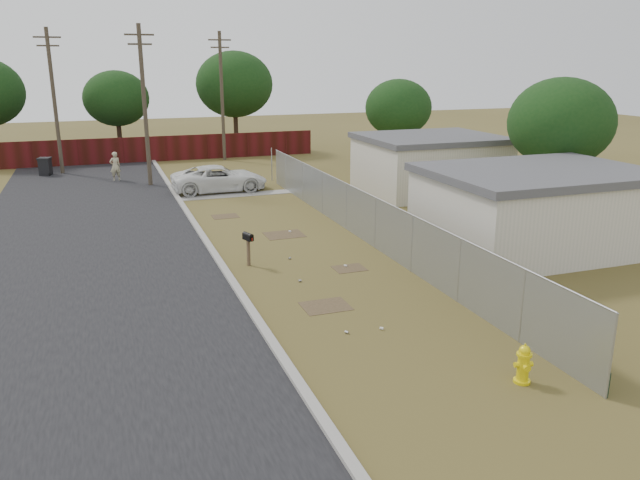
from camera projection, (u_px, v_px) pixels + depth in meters
name	position (u px, v px, depth m)	size (l,w,h in m)	color
ground	(300.00, 256.00, 23.37)	(120.00, 120.00, 0.00)	brown
street	(105.00, 220.00, 28.45)	(15.10, 60.00, 0.12)	black
chainlink_fence	(365.00, 222.00, 25.09)	(0.10, 27.06, 2.02)	#999BA1
privacy_fence	(109.00, 151.00, 43.77)	(30.00, 0.12, 1.80)	#470F10
utility_poles	(144.00, 99.00, 39.56)	(12.60, 8.24, 9.00)	#483D30
houses	(477.00, 183.00, 28.92)	(9.30, 17.24, 3.10)	beige
horizon_trees	(207.00, 96.00, 43.65)	(33.32, 31.94, 7.78)	#372418
fire_hydrant	(523.00, 365.00, 14.09)	(0.45, 0.46, 0.96)	yellow
mailbox	(248.00, 240.00, 22.02)	(0.33, 0.53, 1.22)	brown
pickup_truck	(219.00, 179.00, 34.59)	(2.41, 5.23, 1.45)	white
pedestrian	(115.00, 166.00, 37.65)	(0.64, 0.42, 1.76)	#B9B087
trash_bin	(45.00, 166.00, 39.50)	(0.90, 0.97, 1.13)	black
scattered_litter	(321.00, 277.00, 21.00)	(2.19, 10.52, 0.07)	silver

